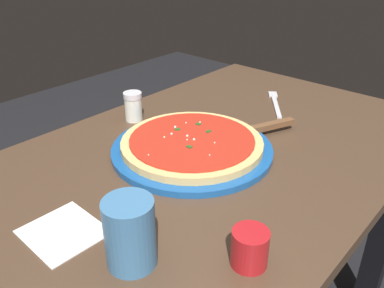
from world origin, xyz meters
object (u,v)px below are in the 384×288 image
at_px(cup_tall_drink, 130,233).
at_px(parmesan_shaker, 133,106).
at_px(cup_small_sauce, 250,248).
at_px(napkin_folded_right, 63,232).
at_px(fork, 275,102).
at_px(pizza, 192,143).
at_px(pizza_server, 256,130).
at_px(serving_plate, 192,149).

distance_m(cup_tall_drink, parmesan_shaker, 0.51).
relative_size(cup_small_sauce, napkin_folded_right, 0.48).
xyz_separation_m(cup_tall_drink, cup_small_sauce, (-0.11, 0.13, -0.02)).
bearing_deg(cup_small_sauce, fork, -152.27).
distance_m(pizza, pizza_server, 0.17).
bearing_deg(fork, serving_plate, 1.85).
relative_size(cup_small_sauce, fork, 0.36).
bearing_deg(pizza, serving_plate, 64.27).
bearing_deg(pizza, cup_tall_drink, 26.73).
xyz_separation_m(serving_plate, napkin_folded_right, (0.34, 0.02, -0.01)).
height_order(pizza, fork, pizza).
xyz_separation_m(pizza_server, parmesan_shaker, (0.12, -0.29, 0.02)).
xyz_separation_m(cup_tall_drink, fork, (-0.67, -0.17, -0.05)).
bearing_deg(pizza, pizza_server, 157.68).
xyz_separation_m(cup_small_sauce, parmesan_shaker, (-0.22, -0.51, 0.01)).
relative_size(pizza, fork, 1.94).
relative_size(fork, parmesan_shaker, 2.15).
relative_size(serving_plate, pizza_server, 1.60).
bearing_deg(serving_plate, napkin_folded_right, 3.57).
bearing_deg(pizza, napkin_folded_right, 3.58).
bearing_deg(cup_tall_drink, fork, -166.14).
bearing_deg(napkin_folded_right, cup_small_sauce, 118.40).
bearing_deg(parmesan_shaker, cup_tall_drink, 48.49).
height_order(napkin_folded_right, parmesan_shaker, parmesan_shaker).
bearing_deg(napkin_folded_right, pizza, -176.42).
bearing_deg(pizza_server, cup_tall_drink, 11.16).
relative_size(pizza, napkin_folded_right, 2.55).
distance_m(cup_tall_drink, napkin_folded_right, 0.15).
xyz_separation_m(serving_plate, parmesan_shaker, (-0.03, -0.22, 0.03)).
relative_size(pizza, parmesan_shaker, 4.16).
xyz_separation_m(cup_small_sauce, napkin_folded_right, (0.14, -0.26, -0.03)).
height_order(cup_tall_drink, parmesan_shaker, cup_tall_drink).
bearing_deg(parmesan_shaker, serving_plate, 82.64).
distance_m(pizza_server, napkin_folded_right, 0.49).
distance_m(serving_plate, pizza_server, 0.17).
relative_size(serving_plate, cup_small_sauce, 6.06).
xyz_separation_m(cup_tall_drink, napkin_folded_right, (0.03, -0.13, -0.05)).
relative_size(pizza, cup_small_sauce, 5.31).
bearing_deg(napkin_folded_right, fork, -177.32).
bearing_deg(parmesan_shaker, pizza_server, 113.51).
bearing_deg(pizza_server, serving_plate, -22.32).
height_order(cup_small_sauce, parmesan_shaker, parmesan_shaker).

